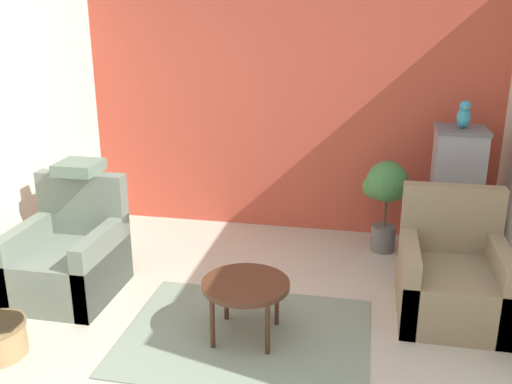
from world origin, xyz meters
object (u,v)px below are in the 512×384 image
Objects in this scene: potted_plant at (386,191)px; coffee_table at (246,288)px; armchair_right at (451,280)px; armchair_left at (69,260)px; birdcage at (454,197)px; parrot at (464,115)px.

coffee_table is at bearing -118.94° from potted_plant.
armchair_right reaches higher than coffee_table.
armchair_left is 0.76× the size of birdcage.
birdcage is at bearing 22.60° from armchair_left.
coffee_table is 1.63m from armchair_right.
armchair_right is (1.50, 0.64, -0.10)m from coffee_table.
armchair_right is 1.06× the size of potted_plant.
armchair_left is at bearing -151.37° from potted_plant.
armchair_left is at bearing -157.37° from parrot.
potted_plant is at bearing 28.63° from armchair_left.
birdcage reaches higher than coffee_table.
parrot reaches higher than coffee_table.
armchair_right is at bearing 4.75° from armchair_left.
coffee_table is at bearing -133.19° from parrot.
potted_plant reaches higher than coffee_table.
armchair_left is at bearing 166.58° from coffee_table.
armchair_right reaches higher than potted_plant.
armchair_right is 1.30m from potted_plant.
birdcage reaches higher than potted_plant.
coffee_table is 0.66× the size of armchair_left.
potted_plant is at bearing 173.16° from parrot.
parrot is (3.22, 1.34, 1.10)m from armchair_left.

